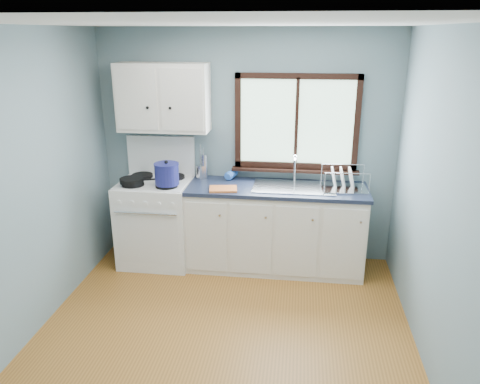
# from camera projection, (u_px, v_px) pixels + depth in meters

# --- Properties ---
(floor) EXTENTS (3.20, 3.60, 0.02)m
(floor) POSITION_uv_depth(u_px,v_px,m) (220.00, 350.00, 3.81)
(floor) COLOR #9E6325
(floor) RESTS_ON ground
(ceiling) EXTENTS (3.20, 3.60, 0.02)m
(ceiling) POSITION_uv_depth(u_px,v_px,m) (214.00, 21.00, 2.99)
(ceiling) COLOR white
(ceiling) RESTS_ON wall_back
(wall_back) EXTENTS (3.20, 0.02, 2.50)m
(wall_back) POSITION_uv_depth(u_px,v_px,m) (246.00, 148.00, 5.10)
(wall_back) COLOR gray
(wall_back) RESTS_ON ground
(wall_front) EXTENTS (3.20, 0.02, 2.50)m
(wall_front) POSITION_uv_depth(u_px,v_px,m) (130.00, 379.00, 1.70)
(wall_front) COLOR gray
(wall_front) RESTS_ON ground
(wall_left) EXTENTS (0.02, 3.60, 2.50)m
(wall_left) POSITION_uv_depth(u_px,v_px,m) (11.00, 196.00, 3.60)
(wall_left) COLOR gray
(wall_left) RESTS_ON ground
(wall_right) EXTENTS (0.02, 3.60, 2.50)m
(wall_right) POSITION_uv_depth(u_px,v_px,m) (448.00, 216.00, 3.20)
(wall_right) COLOR gray
(wall_right) RESTS_ON ground
(gas_range) EXTENTS (0.76, 0.69, 1.36)m
(gas_range) POSITION_uv_depth(u_px,v_px,m) (157.00, 219.00, 5.14)
(gas_range) COLOR white
(gas_range) RESTS_ON floor
(base_cabinets) EXTENTS (1.85, 0.60, 0.88)m
(base_cabinets) POSITION_uv_depth(u_px,v_px,m) (275.00, 232.00, 5.03)
(base_cabinets) COLOR white
(base_cabinets) RESTS_ON floor
(countertop) EXTENTS (1.89, 0.64, 0.04)m
(countertop) POSITION_uv_depth(u_px,v_px,m) (276.00, 189.00, 4.87)
(countertop) COLOR black
(countertop) RESTS_ON base_cabinets
(sink) EXTENTS (0.84, 0.46, 0.44)m
(sink) POSITION_uv_depth(u_px,v_px,m) (294.00, 193.00, 4.86)
(sink) COLOR silver
(sink) RESTS_ON countertop
(window) EXTENTS (1.36, 0.10, 1.03)m
(window) POSITION_uv_depth(u_px,v_px,m) (296.00, 129.00, 4.92)
(window) COLOR #9EC6A8
(window) RESTS_ON wall_back
(upper_cabinets) EXTENTS (0.95, 0.35, 0.70)m
(upper_cabinets) POSITION_uv_depth(u_px,v_px,m) (163.00, 98.00, 4.85)
(upper_cabinets) COLOR white
(upper_cabinets) RESTS_ON wall_back
(skillet) EXTENTS (0.39, 0.31, 0.05)m
(skillet) POSITION_uv_depth(u_px,v_px,m) (132.00, 180.00, 4.85)
(skillet) COLOR black
(skillet) RESTS_ON gas_range
(stockpot) EXTENTS (0.33, 0.33, 0.25)m
(stockpot) POSITION_uv_depth(u_px,v_px,m) (167.00, 174.00, 4.78)
(stockpot) COLOR navy
(stockpot) RESTS_ON gas_range
(utensil_crock) EXTENTS (0.16, 0.16, 0.38)m
(utensil_crock) POSITION_uv_depth(u_px,v_px,m) (202.00, 171.00, 5.12)
(utensil_crock) COLOR silver
(utensil_crock) RESTS_ON countertop
(thermos) EXTENTS (0.07, 0.07, 0.27)m
(thermos) POSITION_uv_depth(u_px,v_px,m) (205.00, 167.00, 5.08)
(thermos) COLOR silver
(thermos) RESTS_ON countertop
(soap_bottle) EXTENTS (0.12, 0.12, 0.25)m
(soap_bottle) POSITION_uv_depth(u_px,v_px,m) (227.00, 170.00, 5.01)
(soap_bottle) COLOR blue
(soap_bottle) RESTS_ON countertop
(dish_towel) EXTENTS (0.31, 0.24, 0.02)m
(dish_towel) POSITION_uv_depth(u_px,v_px,m) (223.00, 189.00, 4.76)
(dish_towel) COLOR #C3652D
(dish_towel) RESTS_ON countertop
(dish_rack) EXTENTS (0.48, 0.38, 0.24)m
(dish_rack) POSITION_uv_depth(u_px,v_px,m) (343.00, 183.00, 4.76)
(dish_rack) COLOR silver
(dish_rack) RESTS_ON countertop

